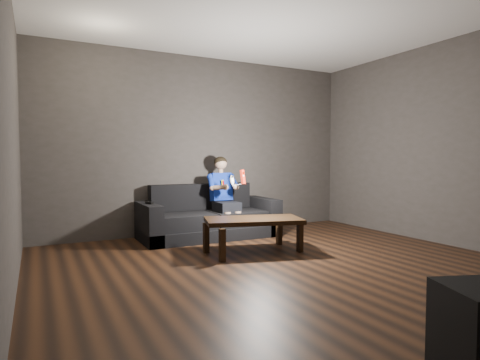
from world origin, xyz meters
TOP-DOWN VIEW (x-y plane):
  - floor at (0.00, 0.00)m, footprint 5.00×5.00m
  - back_wall at (0.00, 2.50)m, footprint 5.00×0.04m
  - left_wall at (-2.50, 0.00)m, footprint 0.04×5.00m
  - right_wall at (2.50, 0.00)m, footprint 0.04×5.00m
  - sofa at (-0.10, 2.05)m, footprint 1.97×0.85m
  - child at (0.12, 2.01)m, footprint 0.46×0.56m
  - wii_remote_red at (0.21, 1.58)m, footprint 0.07×0.08m
  - nunchuk_white at (0.04, 1.58)m, footprint 0.06×0.09m
  - wii_remote_black at (-0.99, 1.98)m, footprint 0.08×0.15m
  - coffee_table at (0.01, 0.92)m, footprint 1.26×0.87m

SIDE VIEW (x-z plane):
  - floor at x=0.00m, z-range 0.00..0.00m
  - sofa at x=-0.10m, z-range -0.13..0.63m
  - coffee_table at x=0.01m, z-range 0.15..0.57m
  - wii_remote_black at x=-0.99m, z-range 0.54..0.57m
  - child at x=0.12m, z-range 0.12..1.24m
  - nunchuk_white at x=0.04m, z-range 0.77..0.92m
  - wii_remote_red at x=0.21m, z-range 0.79..0.99m
  - back_wall at x=0.00m, z-range 0.00..2.70m
  - left_wall at x=-2.50m, z-range 0.00..2.70m
  - right_wall at x=2.50m, z-range 0.00..2.70m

